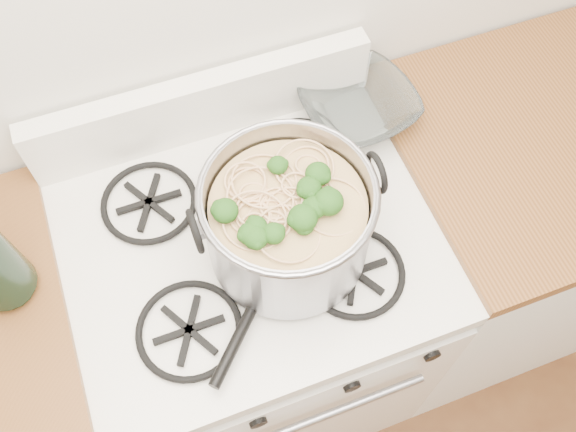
{
  "coord_description": "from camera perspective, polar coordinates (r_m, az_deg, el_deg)",
  "views": [
    {
      "loc": [
        -0.14,
        0.67,
        2.07
      ],
      "look_at": [
        0.07,
        1.21,
        1.05
      ],
      "focal_mm": 40.0,
      "sensor_mm": 36.0,
      "label": 1
    }
  ],
  "objects": [
    {
      "name": "counter_left",
      "position": [
        1.76,
        -18.91,
        -13.75
      ],
      "size": [
        0.25,
        0.65,
        0.92
      ],
      "color": "silver",
      "rests_on": "ground"
    },
    {
      "name": "gas_range",
      "position": [
        1.75,
        -2.64,
        -9.15
      ],
      "size": [
        0.76,
        0.66,
        0.92
      ],
      "color": "white",
      "rests_on": "ground"
    },
    {
      "name": "glass_bowl",
      "position": [
        1.47,
        6.22,
        9.31
      ],
      "size": [
        0.11,
        0.11,
        0.02
      ],
      "primitive_type": "imported",
      "rotation": [
        0.0,
        0.0,
        0.16
      ],
      "color": "white",
      "rests_on": "gas_range"
    },
    {
      "name": "spatula",
      "position": [
        1.25,
        -1.39,
        -4.55
      ],
      "size": [
        0.42,
        0.42,
        0.02
      ],
      "primitive_type": null,
      "rotation": [
        0.0,
        0.0,
        -0.77
      ],
      "color": "black",
      "rests_on": "gas_range"
    },
    {
      "name": "counter_right",
      "position": [
        2.0,
        21.83,
        0.21
      ],
      "size": [
        1.0,
        0.65,
        0.92
      ],
      "color": "silver",
      "rests_on": "ground"
    },
    {
      "name": "stock_pot",
      "position": [
        1.2,
        0.0,
        -0.55
      ],
      "size": [
        0.35,
        0.32,
        0.22
      ],
      "color": "gray",
      "rests_on": "gas_range"
    }
  ]
}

